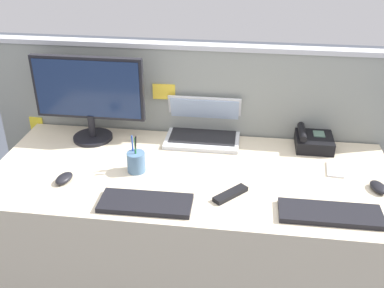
{
  "coord_description": "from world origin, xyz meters",
  "views": [
    {
      "loc": [
        0.24,
        -1.74,
        1.84
      ],
      "look_at": [
        0.0,
        0.05,
        0.87
      ],
      "focal_mm": 42.04,
      "sensor_mm": 36.0,
      "label": 1
    }
  ],
  "objects_px": {
    "keyboard_spare": "(146,203)",
    "tv_remote": "(231,194)",
    "laptop": "(203,129)",
    "pen_cup": "(136,162)",
    "cell_phone_white_slab": "(335,170)",
    "computer_mouse_left_hand": "(64,178)",
    "computer_mouse_right_hand": "(378,187)",
    "desk_phone": "(313,141)",
    "keyboard_main": "(330,214)",
    "desktop_monitor": "(89,93)"
  },
  "relations": [
    {
      "from": "keyboard_spare",
      "to": "computer_mouse_right_hand",
      "type": "relative_size",
      "value": 3.78
    },
    {
      "from": "computer_mouse_left_hand",
      "to": "cell_phone_white_slab",
      "type": "distance_m",
      "value": 1.23
    },
    {
      "from": "computer_mouse_right_hand",
      "to": "cell_phone_white_slab",
      "type": "height_order",
      "value": "computer_mouse_right_hand"
    },
    {
      "from": "keyboard_spare",
      "to": "cell_phone_white_slab",
      "type": "xyz_separation_m",
      "value": [
        0.81,
        0.38,
        -0.01
      ]
    },
    {
      "from": "computer_mouse_left_hand",
      "to": "pen_cup",
      "type": "relative_size",
      "value": 0.55
    },
    {
      "from": "laptop",
      "to": "tv_remote",
      "type": "height_order",
      "value": "laptop"
    },
    {
      "from": "laptop",
      "to": "keyboard_spare",
      "type": "bearing_deg",
      "value": -104.81
    },
    {
      "from": "desktop_monitor",
      "to": "keyboard_main",
      "type": "relative_size",
      "value": 1.4
    },
    {
      "from": "computer_mouse_left_hand",
      "to": "cell_phone_white_slab",
      "type": "height_order",
      "value": "computer_mouse_left_hand"
    },
    {
      "from": "computer_mouse_right_hand",
      "to": "desktop_monitor",
      "type": "bearing_deg",
      "value": 150.52
    },
    {
      "from": "laptop",
      "to": "pen_cup",
      "type": "bearing_deg",
      "value": -125.63
    },
    {
      "from": "keyboard_main",
      "to": "computer_mouse_right_hand",
      "type": "height_order",
      "value": "computer_mouse_right_hand"
    },
    {
      "from": "laptop",
      "to": "pen_cup",
      "type": "distance_m",
      "value": 0.46
    },
    {
      "from": "tv_remote",
      "to": "desk_phone",
      "type": "bearing_deg",
      "value": 93.99
    },
    {
      "from": "desk_phone",
      "to": "computer_mouse_left_hand",
      "type": "xyz_separation_m",
      "value": [
        -1.12,
        -0.47,
        -0.02
      ]
    },
    {
      "from": "computer_mouse_left_hand",
      "to": "tv_remote",
      "type": "distance_m",
      "value": 0.74
    },
    {
      "from": "keyboard_spare",
      "to": "pen_cup",
      "type": "xyz_separation_m",
      "value": [
        -0.1,
        0.26,
        0.04
      ]
    },
    {
      "from": "computer_mouse_left_hand",
      "to": "tv_remote",
      "type": "bearing_deg",
      "value": 11.08
    },
    {
      "from": "desktop_monitor",
      "to": "pen_cup",
      "type": "height_order",
      "value": "desktop_monitor"
    },
    {
      "from": "pen_cup",
      "to": "keyboard_spare",
      "type": "bearing_deg",
      "value": -68.47
    },
    {
      "from": "desktop_monitor",
      "to": "laptop",
      "type": "relative_size",
      "value": 1.49
    },
    {
      "from": "computer_mouse_right_hand",
      "to": "pen_cup",
      "type": "xyz_separation_m",
      "value": [
        -1.07,
        0.02,
        0.03
      ]
    },
    {
      "from": "desk_phone",
      "to": "laptop",
      "type": "bearing_deg",
      "value": 176.65
    },
    {
      "from": "desk_phone",
      "to": "keyboard_main",
      "type": "height_order",
      "value": "desk_phone"
    },
    {
      "from": "computer_mouse_left_hand",
      "to": "keyboard_spare",
      "type": "bearing_deg",
      "value": -5.44
    },
    {
      "from": "keyboard_spare",
      "to": "cell_phone_white_slab",
      "type": "relative_size",
      "value": 2.95
    },
    {
      "from": "tv_remote",
      "to": "computer_mouse_right_hand",
      "type": "bearing_deg",
      "value": 54.02
    },
    {
      "from": "computer_mouse_left_hand",
      "to": "pen_cup",
      "type": "distance_m",
      "value": 0.33
    },
    {
      "from": "cell_phone_white_slab",
      "to": "tv_remote",
      "type": "bearing_deg",
      "value": -144.41
    },
    {
      "from": "pen_cup",
      "to": "tv_remote",
      "type": "bearing_deg",
      "value": -18.12
    },
    {
      "from": "pen_cup",
      "to": "cell_phone_white_slab",
      "type": "relative_size",
      "value": 1.42
    },
    {
      "from": "computer_mouse_left_hand",
      "to": "tv_remote",
      "type": "xyz_separation_m",
      "value": [
        0.74,
        -0.02,
        -0.01
      ]
    },
    {
      "from": "keyboard_spare",
      "to": "tv_remote",
      "type": "height_order",
      "value": "keyboard_spare"
    },
    {
      "from": "desktop_monitor",
      "to": "cell_phone_white_slab",
      "type": "height_order",
      "value": "desktop_monitor"
    },
    {
      "from": "pen_cup",
      "to": "desk_phone",
      "type": "bearing_deg",
      "value": 22.4
    },
    {
      "from": "pen_cup",
      "to": "computer_mouse_left_hand",
      "type": "bearing_deg",
      "value": -156.65
    },
    {
      "from": "laptop",
      "to": "pen_cup",
      "type": "xyz_separation_m",
      "value": [
        -0.27,
        -0.37,
        -0.0
      ]
    },
    {
      "from": "laptop",
      "to": "keyboard_main",
      "type": "relative_size",
      "value": 0.94
    },
    {
      "from": "keyboard_spare",
      "to": "computer_mouse_right_hand",
      "type": "xyz_separation_m",
      "value": [
        0.97,
        0.24,
        0.01
      ]
    },
    {
      "from": "keyboard_main",
      "to": "computer_mouse_left_hand",
      "type": "height_order",
      "value": "computer_mouse_left_hand"
    },
    {
      "from": "tv_remote",
      "to": "computer_mouse_left_hand",
      "type": "bearing_deg",
      "value": -138.79
    },
    {
      "from": "computer_mouse_right_hand",
      "to": "pen_cup",
      "type": "distance_m",
      "value": 1.07
    },
    {
      "from": "laptop",
      "to": "desk_phone",
      "type": "bearing_deg",
      "value": -3.35
    },
    {
      "from": "laptop",
      "to": "keyboard_main",
      "type": "distance_m",
      "value": 0.83
    },
    {
      "from": "laptop",
      "to": "keyboard_main",
      "type": "bearing_deg",
      "value": -46.42
    },
    {
      "from": "cell_phone_white_slab",
      "to": "desk_phone",
      "type": "bearing_deg",
      "value": 117.0
    },
    {
      "from": "keyboard_main",
      "to": "pen_cup",
      "type": "xyz_separation_m",
      "value": [
        -0.84,
        0.23,
        0.04
      ]
    },
    {
      "from": "computer_mouse_left_hand",
      "to": "tv_remote",
      "type": "relative_size",
      "value": 0.59
    },
    {
      "from": "desk_phone",
      "to": "computer_mouse_left_hand",
      "type": "distance_m",
      "value": 1.22
    },
    {
      "from": "computer_mouse_right_hand",
      "to": "tv_remote",
      "type": "bearing_deg",
      "value": 174.73
    }
  ]
}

